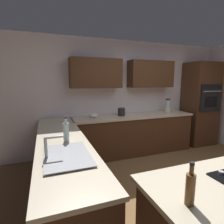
# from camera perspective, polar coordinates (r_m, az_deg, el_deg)

# --- Properties ---
(ground_plane) EXTENTS (14.00, 14.00, 0.00)m
(ground_plane) POSITION_cam_1_polar(r_m,az_deg,el_deg) (3.24, 23.70, -22.26)
(ground_plane) COLOR brown
(wall_back) EXTENTS (6.00, 0.44, 2.60)m
(wall_back) POSITION_cam_1_polar(r_m,az_deg,el_deg) (4.42, 5.60, 6.44)
(wall_back) COLOR silver
(wall_back) RESTS_ON ground
(lower_cabinets_back) EXTENTS (2.80, 0.60, 0.86)m
(lower_cabinets_back) POSITION_cam_1_polar(r_m,az_deg,el_deg) (4.29, 6.88, -7.19)
(lower_cabinets_back) COLOR #472B19
(lower_cabinets_back) RESTS_ON ground
(countertop_back) EXTENTS (2.84, 0.64, 0.04)m
(countertop_back) POSITION_cam_1_polar(r_m,az_deg,el_deg) (4.18, 7.00, -1.28)
(countertop_back) COLOR beige
(countertop_back) RESTS_ON lower_cabinets_back
(lower_cabinets_side) EXTENTS (0.60, 2.90, 0.86)m
(lower_cabinets_side) POSITION_cam_1_polar(r_m,az_deg,el_deg) (2.77, -15.21, -17.28)
(lower_cabinets_side) COLOR #472B19
(lower_cabinets_side) RESTS_ON ground
(countertop_side) EXTENTS (0.64, 2.94, 0.04)m
(countertop_side) POSITION_cam_1_polar(r_m,az_deg,el_deg) (2.60, -15.65, -8.38)
(countertop_side) COLOR beige
(countertop_side) RESTS_ON lower_cabinets_side
(wall_oven) EXTENTS (0.80, 0.66, 2.14)m
(wall_oven) POSITION_cam_1_polar(r_m,az_deg,el_deg) (5.33, 26.05, 2.28)
(wall_oven) COLOR #472B19
(wall_oven) RESTS_ON ground
(sink_unit) EXTENTS (0.46, 0.70, 0.23)m
(sink_unit) POSITION_cam_1_polar(r_m,az_deg,el_deg) (1.97, -14.26, -13.02)
(sink_unit) COLOR #515456
(sink_unit) RESTS_ON countertop_side
(blender) EXTENTS (0.15, 0.15, 0.34)m
(blender) POSITION_cam_1_polar(r_m,az_deg,el_deg) (4.70, 17.13, 1.62)
(blender) COLOR beige
(blender) RESTS_ON countertop_back
(mixing_bowl) EXTENTS (0.19, 0.19, 0.10)m
(mixing_bowl) POSITION_cam_1_polar(r_m,az_deg,el_deg) (3.87, -5.88, -1.06)
(mixing_bowl) COLOR white
(mixing_bowl) RESTS_ON countertop_back
(kettle) EXTENTS (0.16, 0.16, 0.18)m
(kettle) POSITION_cam_1_polar(r_m,az_deg,el_deg) (4.07, 2.99, 0.06)
(kettle) COLOR #262628
(kettle) RESTS_ON countertop_back
(dish_soap_bottle) EXTENTS (0.07, 0.07, 0.33)m
(dish_soap_bottle) POSITION_cam_1_polar(r_m,az_deg,el_deg) (2.39, -14.26, -6.03)
(dish_soap_bottle) COLOR silver
(dish_soap_bottle) RESTS_ON countertop_side
(oil_bottle) EXTENTS (0.06, 0.06, 0.28)m
(oil_bottle) POSITION_cam_1_polar(r_m,az_deg,el_deg) (1.32, 23.45, -21.11)
(oil_bottle) COLOR brown
(oil_bottle) RESTS_ON island_top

